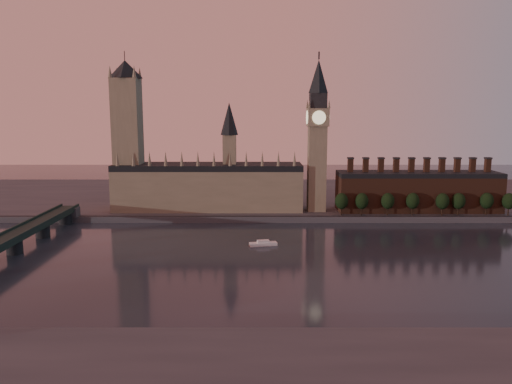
{
  "coord_description": "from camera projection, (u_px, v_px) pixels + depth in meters",
  "views": [
    {
      "loc": [
        -31.59,
        -229.59,
        71.82
      ],
      "look_at": [
        -31.65,
        55.0,
        25.87
      ],
      "focal_mm": 35.0,
      "sensor_mm": 36.0,
      "label": 1
    }
  ],
  "objects": [
    {
      "name": "river_boat",
      "position": [
        263.0,
        243.0,
        270.27
      ],
      "size": [
        15.53,
        7.22,
        3.0
      ],
      "rotation": [
        0.0,
        0.0,
        0.2
      ],
      "color": "white",
      "rests_on": "ground"
    },
    {
      "name": "embankment_tree_1",
      "position": [
        362.0,
        201.0,
        328.97
      ],
      "size": [
        8.6,
        8.6,
        14.88
      ],
      "color": "black",
      "rests_on": "north_bank"
    },
    {
      "name": "ground",
      "position": [
        322.0,
        264.0,
        238.09
      ],
      "size": [
        900.0,
        900.0,
        0.0
      ],
      "primitive_type": "plane",
      "color": "black",
      "rests_on": "ground"
    },
    {
      "name": "embankment_tree_2",
      "position": [
        388.0,
        201.0,
        329.23
      ],
      "size": [
        8.6,
        8.6,
        14.88
      ],
      "color": "black",
      "rests_on": "north_bank"
    },
    {
      "name": "palace_of_westminster",
      "position": [
        209.0,
        184.0,
        348.1
      ],
      "size": [
        130.0,
        30.3,
        74.0
      ],
      "color": "gray",
      "rests_on": "north_bank"
    },
    {
      "name": "big_ben",
      "position": [
        317.0,
        134.0,
        337.62
      ],
      "size": [
        15.0,
        15.0,
        107.0
      ],
      "color": "gray",
      "rests_on": "north_bank"
    },
    {
      "name": "embankment_tree_6",
      "position": [
        487.0,
        201.0,
        330.18
      ],
      "size": [
        8.6,
        8.6,
        14.88
      ],
      "color": "black",
      "rests_on": "north_bank"
    },
    {
      "name": "north_bank",
      "position": [
        294.0,
        197.0,
        413.54
      ],
      "size": [
        900.0,
        182.0,
        4.0
      ],
      "color": "#4C4B51",
      "rests_on": "ground"
    },
    {
      "name": "embankment_tree_4",
      "position": [
        442.0,
        201.0,
        328.39
      ],
      "size": [
        8.6,
        8.6,
        14.88
      ],
      "color": "black",
      "rests_on": "north_bank"
    },
    {
      "name": "embankment_tree_3",
      "position": [
        413.0,
        201.0,
        329.62
      ],
      "size": [
        8.6,
        8.6,
        14.88
      ],
      "color": "black",
      "rests_on": "north_bank"
    },
    {
      "name": "embankment_tree_7",
      "position": [
        509.0,
        201.0,
        328.36
      ],
      "size": [
        8.6,
        8.6,
        14.88
      ],
      "color": "black",
      "rests_on": "north_bank"
    },
    {
      "name": "embankment_tree_5",
      "position": [
        459.0,
        201.0,
        328.96
      ],
      "size": [
        8.6,
        8.6,
        14.88
      ],
      "color": "black",
      "rests_on": "north_bank"
    },
    {
      "name": "embankment_tree_0",
      "position": [
        342.0,
        201.0,
        328.7
      ],
      "size": [
        8.6,
        8.6,
        14.88
      ],
      "color": "black",
      "rests_on": "north_bank"
    },
    {
      "name": "chimney_block",
      "position": [
        418.0,
        191.0,
        343.83
      ],
      "size": [
        110.0,
        25.0,
        37.0
      ],
      "color": "#4F2D1E",
      "rests_on": "north_bank"
    },
    {
      "name": "victoria_tower",
      "position": [
        128.0,
        130.0,
        342.23
      ],
      "size": [
        24.0,
        24.0,
        108.0
      ],
      "color": "gray",
      "rests_on": "north_bank"
    }
  ]
}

